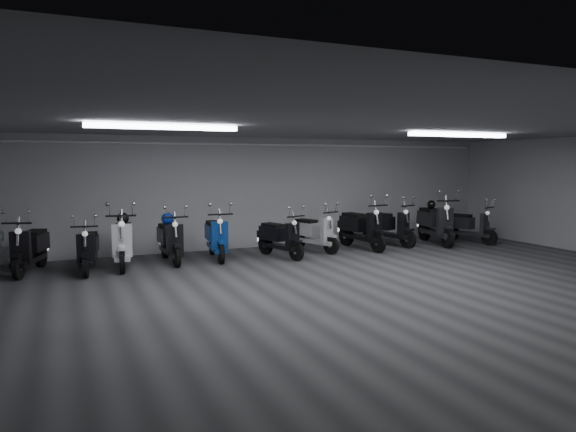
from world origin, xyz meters
name	(u,v)px	position (x,y,z in m)	size (l,w,h in m)	color
floor	(356,291)	(0.00, 0.00, -0.01)	(14.00, 10.00, 0.01)	#333336
ceiling	(359,124)	(0.00, 0.00, 2.80)	(14.00, 10.00, 0.01)	gray
back_wall	(255,193)	(0.00, 5.00, 1.40)	(14.00, 0.01, 2.80)	#A3A3A6
fluor_strip_left	(164,127)	(-3.00, 1.00, 2.74)	(2.40, 0.18, 0.08)	white
fluor_strip_right	(459,135)	(3.00, 1.00, 2.74)	(2.40, 0.18, 0.08)	white
conduit	(256,145)	(0.00, 4.92, 2.62)	(0.05, 0.05, 13.60)	white
scooter_0	(29,240)	(-5.15, 3.78, 0.66)	(0.59, 1.77, 1.31)	black
scooter_1	(88,242)	(-4.09, 3.41, 0.61)	(0.54, 1.63, 1.22)	black
scooter_2	(123,234)	(-3.41, 3.64, 0.71)	(0.63, 1.90, 1.42)	silver
scooter_3	(170,233)	(-2.41, 3.78, 0.65)	(0.58, 1.75, 1.30)	black
scooter_4	(216,230)	(-1.38, 3.78, 0.66)	(0.60, 1.79, 1.33)	navy
scooter_5	(280,231)	(0.02, 3.38, 0.61)	(0.55, 1.65, 1.23)	black
scooter_6	(314,226)	(1.08, 3.79, 0.62)	(0.56, 1.67, 1.24)	silver
scooter_7	(362,221)	(2.35, 3.65, 0.71)	(0.64, 1.91, 1.42)	black
scooter_8	(389,220)	(3.31, 3.85, 0.67)	(0.60, 1.80, 1.34)	black
scooter_9	(436,216)	(4.56, 3.52, 0.75)	(0.67, 2.02, 1.50)	black
scooter_10	(470,220)	(5.54, 3.31, 0.62)	(0.55, 1.66, 1.24)	black
helmet_0	(167,219)	(-2.41, 4.02, 0.94)	(0.27, 0.27, 0.27)	navy
helmet_1	(431,204)	(4.63, 3.80, 1.04)	(0.23, 0.23, 0.23)	black
helmet_2	(123,218)	(-3.37, 3.90, 1.00)	(0.25, 0.25, 0.25)	black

